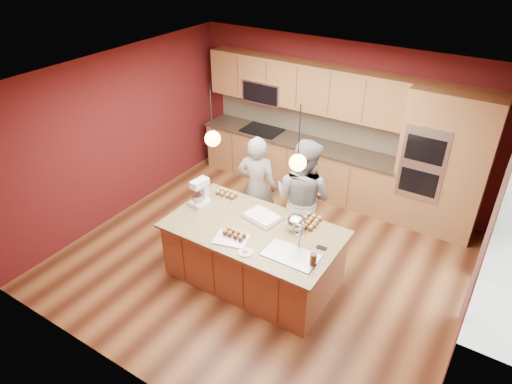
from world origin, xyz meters
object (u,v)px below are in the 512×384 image
Objects in this scene: stand_mixer at (200,194)px; person_right at (303,199)px; island at (254,253)px; mixing_bowl at (296,223)px; person_left at (257,188)px.

person_right is at bearing 41.20° from stand_mixer.
mixing_bowl is (0.47, 0.28, 0.53)m from island.
stand_mixer reaches higher than island.
person_right is (0.78, 0.00, 0.07)m from person_left.
stand_mixer is at bearing 45.45° from person_left.
person_right is 4.70× the size of stand_mixer.
person_left is 0.94m from stand_mixer.
person_right is (0.25, 0.91, 0.48)m from island.
island is 1.06m from person_right.
stand_mixer is (-1.22, -0.81, 0.10)m from person_right.
stand_mixer is 1.45× the size of mixing_bowl.
mixing_bowl is at bearing 131.72° from person_left.
person_left is at bearing 69.16° from stand_mixer.
person_left is at bearing 120.42° from island.
person_left is 0.78m from person_right.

